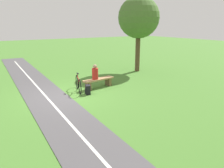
{
  "coord_description": "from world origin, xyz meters",
  "views": [
    {
      "loc": [
        3.55,
        9.5,
        3.35
      ],
      "look_at": [
        -1.33,
        1.86,
        0.83
      ],
      "focal_mm": 34.84,
      "sensor_mm": 36.0,
      "label": 1
    }
  ],
  "objects": [
    {
      "name": "ground_plane",
      "position": [
        0.0,
        0.0,
        0.0
      ],
      "size": [
        80.0,
        80.0,
        0.0
      ],
      "primitive_type": "plane",
      "color": "#477A2D"
    },
    {
      "name": "tree_by_path",
      "position": [
        -6.42,
        -2.68,
        3.74
      ],
      "size": [
        2.85,
        2.85,
        5.19
      ],
      "color": "brown",
      "rests_on": "ground_plane"
    },
    {
      "name": "backpack",
      "position": [
        -0.94,
        0.27,
        0.22
      ],
      "size": [
        0.34,
        0.4,
        0.45
      ],
      "rotation": [
        0.0,
        0.0,
        4.37
      ],
      "color": "black",
      "rests_on": "ground_plane"
    },
    {
      "name": "path_centre_line",
      "position": [
        1.12,
        4.0,
        0.02
      ],
      "size": [
        1.43,
        31.98,
        0.0
      ],
      "primitive_type": "cube",
      "rotation": [
        0.0,
        0.0,
        -0.04
      ],
      "color": "silver",
      "rests_on": "paved_path"
    },
    {
      "name": "paved_path",
      "position": [
        1.12,
        4.0,
        0.01
      ],
      "size": [
        3.45,
        36.05,
        0.02
      ],
      "primitive_type": "cube",
      "rotation": [
        0.0,
        0.0,
        -0.04
      ],
      "color": "#4C494C",
      "rests_on": "ground_plane"
    },
    {
      "name": "bicycle",
      "position": [
        -0.73,
        -0.38,
        0.4
      ],
      "size": [
        0.5,
        1.67,
        0.94
      ],
      "rotation": [
        0.0,
        0.0,
        1.3
      ],
      "color": "black",
      "rests_on": "ground_plane"
    },
    {
      "name": "person_seated",
      "position": [
        -1.71,
        -0.39,
        0.86
      ],
      "size": [
        0.37,
        0.37,
        0.79
      ],
      "rotation": [
        0.0,
        0.0,
        0.15
      ],
      "color": "#B2231E",
      "rests_on": "bench"
    },
    {
      "name": "bench",
      "position": [
        -1.93,
        -0.42,
        0.35
      ],
      "size": [
        1.86,
        0.68,
        0.51
      ],
      "rotation": [
        0.0,
        0.0,
        0.15
      ],
      "color": "#A88456",
      "rests_on": "ground_plane"
    }
  ]
}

